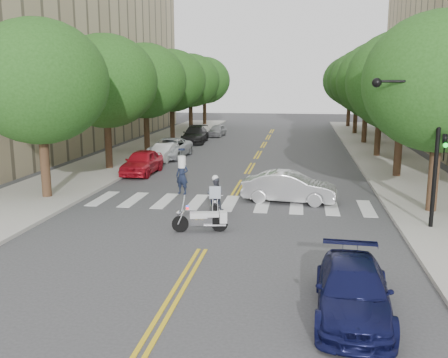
% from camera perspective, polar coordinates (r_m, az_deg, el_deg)
% --- Properties ---
extents(ground, '(140.00, 140.00, 0.00)m').
position_cam_1_polar(ground, '(17.09, -2.49, -8.06)').
color(ground, '#38383A').
rests_on(ground, ground).
extents(sidewalk_left, '(5.00, 60.00, 0.15)m').
position_cam_1_polar(sidewalk_left, '(40.27, -9.71, 3.16)').
color(sidewalk_left, '#9E9991').
rests_on(sidewalk_left, ground).
extents(sidewalk_right, '(5.00, 60.00, 0.15)m').
position_cam_1_polar(sidewalk_right, '(38.74, 18.06, 2.45)').
color(sidewalk_right, '#9E9991').
rests_on(sidewalk_right, ground).
extents(tree_l_0, '(6.40, 6.40, 8.45)m').
position_cam_1_polar(tree_l_0, '(24.89, -20.37, 10.36)').
color(tree_l_0, '#382316').
rests_on(tree_l_0, ground).
extents(tree_l_1, '(6.40, 6.40, 8.45)m').
position_cam_1_polar(tree_l_1, '(32.13, -13.38, 10.81)').
color(tree_l_1, '#382316').
rests_on(tree_l_1, ground).
extents(tree_l_2, '(6.40, 6.40, 8.45)m').
position_cam_1_polar(tree_l_2, '(39.67, -8.99, 11.01)').
color(tree_l_2, '#382316').
rests_on(tree_l_2, ground).
extents(tree_l_3, '(6.40, 6.40, 8.45)m').
position_cam_1_polar(tree_l_3, '(47.35, -6.02, 11.11)').
color(tree_l_3, '#382316').
rests_on(tree_l_3, ground).
extents(tree_l_4, '(6.40, 6.40, 8.45)m').
position_cam_1_polar(tree_l_4, '(55.13, -3.87, 11.16)').
color(tree_l_4, '#382316').
rests_on(tree_l_4, ground).
extents(tree_l_5, '(6.40, 6.40, 8.45)m').
position_cam_1_polar(tree_l_5, '(62.96, -2.26, 11.19)').
color(tree_l_5, '#382316').
rests_on(tree_l_5, ground).
extents(tree_r_0, '(6.40, 6.40, 8.45)m').
position_cam_1_polar(tree_r_0, '(22.53, 23.59, 10.10)').
color(tree_r_0, '#382316').
rests_on(tree_r_0, ground).
extents(tree_r_1, '(6.40, 6.40, 8.45)m').
position_cam_1_polar(tree_r_1, '(30.34, 19.77, 10.44)').
color(tree_r_1, '#382316').
rests_on(tree_r_1, ground).
extents(tree_r_2, '(6.40, 6.40, 8.45)m').
position_cam_1_polar(tree_r_2, '(38.23, 17.51, 10.63)').
color(tree_r_2, '#382316').
rests_on(tree_r_2, ground).
extents(tree_r_3, '(6.40, 6.40, 8.45)m').
position_cam_1_polar(tree_r_3, '(46.16, 16.03, 10.74)').
color(tree_r_3, '#382316').
rests_on(tree_r_3, ground).
extents(tree_r_4, '(6.40, 6.40, 8.45)m').
position_cam_1_polar(tree_r_4, '(54.11, 14.99, 10.81)').
color(tree_r_4, '#382316').
rests_on(tree_r_4, ground).
extents(tree_r_5, '(6.40, 6.40, 8.45)m').
position_cam_1_polar(tree_r_5, '(62.07, 14.21, 10.86)').
color(tree_r_5, '#382316').
rests_on(tree_r_5, ground).
extents(traffic_signal_pole, '(2.82, 0.42, 6.00)m').
position_cam_1_polar(traffic_signal_pole, '(19.93, 21.95, 4.90)').
color(traffic_signal_pole, black).
rests_on(traffic_signal_pole, ground).
extents(motorcycle_police, '(0.79, 2.11, 1.72)m').
position_cam_1_polar(motorcycle_police, '(21.24, -1.00, -2.04)').
color(motorcycle_police, black).
rests_on(motorcycle_police, ground).
extents(motorcycle_parked, '(2.10, 0.80, 1.37)m').
position_cam_1_polar(motorcycle_parked, '(18.90, -2.19, -4.63)').
color(motorcycle_parked, black).
rests_on(motorcycle_parked, ground).
extents(officer_standing, '(0.78, 0.63, 1.86)m').
position_cam_1_polar(officer_standing, '(25.07, -4.81, 0.37)').
color(officer_standing, '#161D32').
rests_on(officer_standing, ground).
extents(convertible, '(4.50, 1.97, 1.44)m').
position_cam_1_polar(convertible, '(23.51, 7.49, -0.94)').
color(convertible, silver).
rests_on(convertible, ground).
extents(sedan_blue, '(1.99, 4.46, 1.27)m').
position_cam_1_polar(sedan_blue, '(12.77, 14.51, -12.26)').
color(sedan_blue, '#0E103B').
rests_on(sedan_blue, ground).
extents(parked_car_a, '(1.80, 4.34, 1.47)m').
position_cam_1_polar(parked_car_a, '(30.73, -9.34, 1.92)').
color(parked_car_a, red).
rests_on(parked_car_a, ground).
extents(parked_car_b, '(1.68, 3.87, 1.24)m').
position_cam_1_polar(parked_car_b, '(35.48, -6.85, 3.04)').
color(parked_car_b, '#BABABA').
rests_on(parked_car_b, ground).
extents(parked_car_c, '(2.65, 5.25, 1.42)m').
position_cam_1_polar(parked_car_c, '(36.90, -6.23, 3.52)').
color(parked_car_c, silver).
rests_on(parked_car_c, ground).
extents(parked_car_d, '(2.39, 5.20, 1.47)m').
position_cam_1_polar(parked_car_d, '(45.58, -3.32, 5.08)').
color(parked_car_d, black).
rests_on(parked_car_d, ground).
extents(parked_car_e, '(1.67, 3.56, 1.18)m').
position_cam_1_polar(parked_car_e, '(50.77, -0.80, 5.56)').
color(parked_car_e, gray).
rests_on(parked_car_e, ground).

